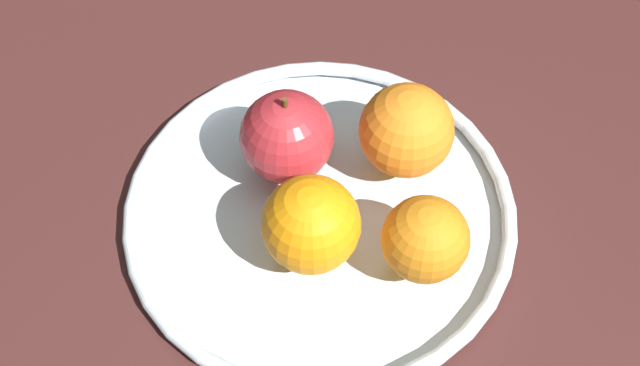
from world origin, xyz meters
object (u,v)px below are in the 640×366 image
object	(u,v)px
fruit_bowl	(320,211)
orange_back_right	(311,224)
apple	(284,138)
orange_front_left	(404,128)
orange_back_left	(425,239)

from	to	relation	value
fruit_bowl	orange_back_right	distance (cm)	6.10
apple	orange_front_left	distance (cm)	9.37
fruit_bowl	apple	size ratio (longest dim) A/B	3.79
orange_front_left	fruit_bowl	bearing A→B (deg)	2.18
apple	orange_back_left	distance (cm)	13.53
apple	orange_back_right	size ratio (longest dim) A/B	1.12
orange_back_right	orange_back_left	xyz separation A→B (cm)	(-6.27, 5.34, -0.43)
fruit_bowl	orange_back_left	world-z (taller)	orange_back_left
fruit_bowl	orange_back_left	size ratio (longest dim) A/B	4.82
apple	orange_back_left	xyz separation A→B (cm)	(-3.78, 12.98, -0.47)
apple	orange_back_right	distance (cm)	8.04
apple	orange_back_right	bearing A→B (deg)	71.92
fruit_bowl	orange_back_right	xyz separation A→B (cm)	(2.78, 3.01, 4.52)
orange_front_left	orange_back_right	xyz separation A→B (cm)	(10.80, 3.31, -0.10)
orange_front_left	orange_back_right	bearing A→B (deg)	17.05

